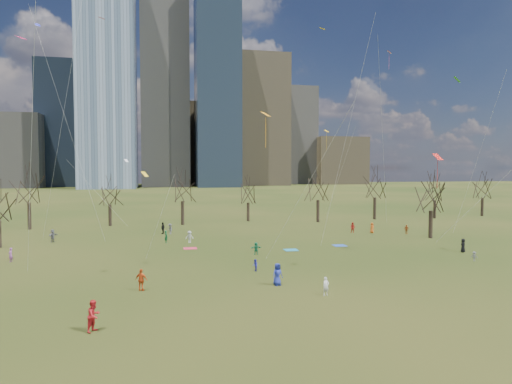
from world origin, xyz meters
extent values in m
plane|color=black|center=(0.00, 0.00, 0.00)|extent=(500.00, 500.00, 0.00)
cube|color=slate|center=(-35.00, 190.00, 59.00)|extent=(26.00, 26.00, 118.00)
cube|color=slate|center=(-8.00, 205.00, 47.50)|extent=(24.00, 24.00, 95.00)
cube|color=#384C66|center=(18.00, 195.00, 52.50)|extent=(22.00, 22.00, 105.00)
cube|color=#726347|center=(45.00, 215.00, 36.00)|extent=(28.00, 28.00, 72.00)
cube|color=#384C66|center=(-60.00, 220.00, 32.50)|extent=(25.00, 25.00, 65.00)
cube|color=slate|center=(70.00, 230.00, 29.00)|extent=(22.00, 22.00, 58.00)
cube|color=#726347|center=(5.00, 240.00, 24.00)|extent=(30.00, 30.00, 48.00)
cube|color=slate|center=(-85.00, 210.00, 18.00)|extent=(35.00, 30.00, 36.00)
cube|color=#726347|center=(95.00, 225.00, 14.00)|extent=(30.00, 28.00, 28.00)
cylinder|color=black|center=(-31.00, 39.00, 2.14)|extent=(0.55, 0.55, 4.28)
cylinder|color=black|center=(-19.00, 41.00, 1.80)|extent=(0.52, 0.52, 3.60)
cylinder|color=black|center=(-7.00, 40.00, 2.02)|extent=(0.54, 0.54, 4.05)
cylinder|color=black|center=(5.00, 43.00, 1.69)|extent=(0.51, 0.51, 3.38)
cylinder|color=black|center=(17.00, 39.00, 1.98)|extent=(0.54, 0.54, 3.96)
cylinder|color=black|center=(29.00, 41.00, 2.07)|extent=(0.54, 0.54, 4.14)
cylinder|color=black|center=(41.00, 40.00, 1.75)|extent=(0.52, 0.52, 3.51)
cylinder|color=black|center=(53.00, 42.00, 1.87)|extent=(0.53, 0.53, 3.74)
cylinder|color=black|center=(26.00, 18.00, 1.91)|extent=(0.53, 0.53, 3.83)
cube|color=teal|center=(4.44, 13.05, 0.01)|extent=(1.60, 1.50, 0.03)
cube|color=#244AAB|center=(11.30, 14.78, 0.01)|extent=(1.60, 1.50, 0.03)
cube|color=#C52746|center=(-7.18, 16.58, 0.01)|extent=(1.60, 1.50, 0.03)
imported|color=#23309A|center=(-1.18, -2.36, 0.93)|extent=(1.06, 0.87, 1.86)
imported|color=white|center=(1.72, -5.98, 0.71)|extent=(0.59, 0.47, 1.42)
imported|color=red|center=(-14.54, -10.47, 0.96)|extent=(1.11, 1.17, 1.91)
imported|color=slate|center=(21.40, 2.93, 0.51)|extent=(0.73, 0.73, 1.02)
imported|color=#D04717|center=(-12.15, -1.78, 0.88)|extent=(1.11, 0.82, 1.75)
imported|color=#1A784E|center=(-0.16, 11.21, 0.69)|extent=(1.32, 0.53, 1.39)
imported|color=black|center=(23.50, 7.61, 0.79)|extent=(0.87, 0.92, 1.58)
imported|color=#9A50A1|center=(-25.88, 12.38, 0.74)|extent=(0.48, 0.62, 1.49)
imported|color=#2728AA|center=(-1.95, 3.07, 0.57)|extent=(0.44, 0.56, 1.14)
imported|color=silver|center=(-6.99, 20.83, 0.78)|extent=(1.08, 0.73, 1.55)
imported|color=#AB4818|center=(24.82, 22.29, 0.68)|extent=(0.80, 0.33, 1.37)
imported|color=slate|center=(-24.55, 25.02, 0.85)|extent=(1.19, 1.63, 1.70)
imported|color=#DD5B18|center=(20.31, 24.26, 0.77)|extent=(0.69, 0.87, 1.55)
imported|color=#176B3C|center=(-9.98, 21.54, 0.79)|extent=(0.56, 0.67, 1.58)
imported|color=#B21E19|center=(17.52, 24.95, 0.79)|extent=(0.97, 0.96, 1.58)
imported|color=slate|center=(-9.33, 29.17, 0.77)|extent=(0.98, 1.15, 1.55)
imported|color=black|center=(-10.35, 29.83, 0.86)|extent=(0.82, 1.08, 1.71)
plane|color=#FF9E15|center=(-1.28, 1.59, 14.55)|extent=(1.25, 1.25, 0.47)
cylinder|color=silver|center=(0.87, -3.20, 7.98)|extent=(4.32, 9.60, 13.16)
cylinder|color=#FF9E15|center=(-1.28, 1.59, 12.92)|extent=(0.04, 0.04, 2.70)
plane|color=yellow|center=(6.20, 7.63, 24.34)|extent=(0.86, 0.88, 0.27)
cylinder|color=silver|center=(7.78, 4.71, 12.87)|extent=(3.17, 5.86, 22.94)
plane|color=red|center=(19.67, 7.12, 10.97)|extent=(1.38, 1.18, 0.76)
cylinder|color=silver|center=(22.00, 3.32, 6.18)|extent=(4.68, 7.61, 9.58)
cylinder|color=red|center=(19.67, 7.12, 9.03)|extent=(0.04, 0.04, 3.15)
plane|color=#F85B67|center=(-16.76, 14.87, 26.20)|extent=(0.91, 0.94, 0.25)
cylinder|color=silver|center=(-20.09, 13.34, 13.80)|extent=(6.67, 3.07, 24.81)
plane|color=green|center=(26.70, 13.95, 21.06)|extent=(1.01, 1.19, 0.73)
cylinder|color=silver|center=(27.73, 10.85, 11.23)|extent=(2.07, 6.23, 19.66)
plane|color=#2E33C6|center=(-24.23, 18.58, 26.13)|extent=(1.04, 0.98, 0.45)
cylinder|color=silver|center=(-21.05, 13.94, 13.77)|extent=(6.37, 9.31, 24.74)
plane|color=#E9A713|center=(16.42, 33.45, 15.85)|extent=(1.17, 1.12, 0.43)
cylinder|color=silver|center=(16.97, 28.87, 8.62)|extent=(1.12, 9.17, 14.46)
cylinder|color=#E9A713|center=(16.42, 33.45, 14.08)|extent=(0.04, 0.04, 3.00)
plane|color=yellow|center=(-11.99, 4.03, 9.17)|extent=(0.87, 0.87, 0.48)
cylinder|color=silver|center=(-10.70, 2.50, 5.29)|extent=(2.60, 3.08, 7.78)
plane|color=#E01853|center=(-21.19, 0.88, 19.97)|extent=(1.20, 1.21, 0.35)
cylinder|color=silver|center=(-19.51, -3.76, 10.68)|extent=(3.39, 9.30, 18.57)
plane|color=#E65493|center=(23.73, 26.28, 27.39)|extent=(0.81, 0.90, 0.46)
cylinder|color=silver|center=(20.71, 22.17, 14.40)|extent=(6.06, 8.24, 26.00)
cylinder|color=#E65493|center=(23.73, 26.28, 25.97)|extent=(0.04, 0.04, 2.40)
plane|color=white|center=(-15.33, 28.74, 10.76)|extent=(0.83, 0.79, 0.41)
cylinder|color=silver|center=(-18.63, 25.01, 6.08)|extent=(6.63, 7.50, 9.37)
camera|label=1|loc=(-10.54, -38.54, 9.74)|focal=32.00mm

